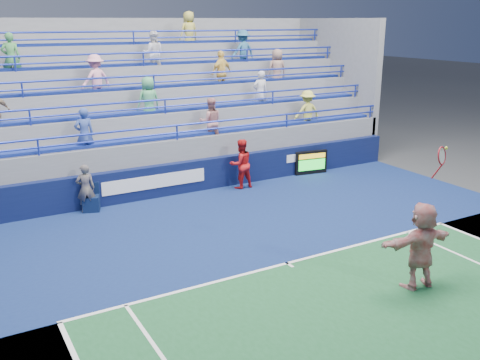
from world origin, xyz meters
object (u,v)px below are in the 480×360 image
serve_speed_board (311,163)px  ball_girl (241,164)px  tennis_player (421,245)px  line_judge (86,189)px  judge_chair (91,202)px

serve_speed_board → ball_girl: (-3.26, -0.22, 0.42)m
tennis_player → line_judge: bearing=121.5°
judge_chair → tennis_player: (5.08, -8.62, 0.72)m
ball_girl → tennis_player: bearing=88.0°
judge_chair → line_judge: size_ratio=0.57×
ball_girl → serve_speed_board: bearing=-176.8°
judge_chair → serve_speed_board: bearing=-0.1°
judge_chair → ball_girl: bearing=-2.6°
tennis_player → line_judge: tennis_player is taller
tennis_player → line_judge: (-5.23, 8.54, -0.23)m
line_judge → ball_girl: 5.43m
serve_speed_board → tennis_player: tennis_player is taller
serve_speed_board → tennis_player: size_ratio=0.42×
judge_chair → tennis_player: size_ratio=0.27×
tennis_player → judge_chair: bearing=120.5°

